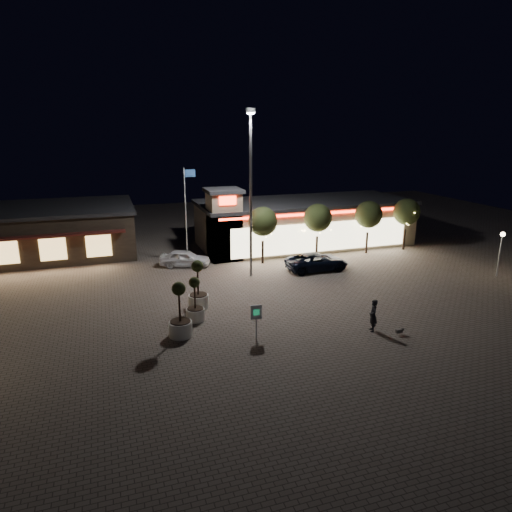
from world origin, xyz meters
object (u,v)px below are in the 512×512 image
object	(u,v)px
white_sedan	(185,258)
pedestrian	(373,316)
valet_sign	(256,315)
planter_mid	(180,320)
planter_left	(198,293)
pickup_truck	(317,262)

from	to	relation	value
white_sedan	pedestrian	world-z (taller)	pedestrian
white_sedan	valet_sign	distance (m)	14.41
planter_mid	planter_left	bearing A→B (deg)	64.67
pedestrian	planter_left	bearing A→B (deg)	-107.14
planter_left	pickup_truck	bearing A→B (deg)	24.37
pedestrian	planter_mid	bearing A→B (deg)	-85.02
white_sedan	pedestrian	xyz separation A→B (m)	(7.83, -15.62, 0.24)
valet_sign	pickup_truck	bearing A→B (deg)	49.70
white_sedan	planter_left	xyz separation A→B (m)	(-0.75, -9.13, 0.28)
pedestrian	valet_sign	bearing A→B (deg)	-81.33
planter_left	planter_mid	size ratio (longest dim) A/B	1.00
white_sedan	planter_mid	world-z (taller)	planter_mid
pickup_truck	planter_mid	bearing A→B (deg)	124.84
white_sedan	planter_mid	bearing A→B (deg)	-169.79
pickup_truck	valet_sign	world-z (taller)	valet_sign
valet_sign	pedestrian	bearing A→B (deg)	-11.30
pickup_truck	planter_mid	distance (m)	15.02
pickup_truck	valet_sign	size ratio (longest dim) A/B	2.67
pickup_truck	valet_sign	bearing A→B (deg)	139.94
pickup_truck	white_sedan	distance (m)	10.76
white_sedan	planter_mid	xyz separation A→B (m)	(-2.51, -12.85, 0.28)
pickup_truck	planter_mid	world-z (taller)	planter_mid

